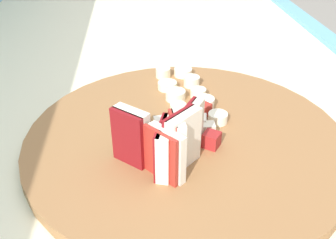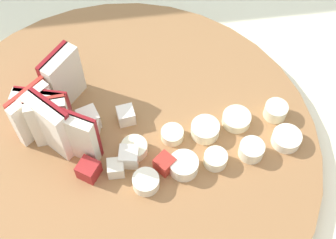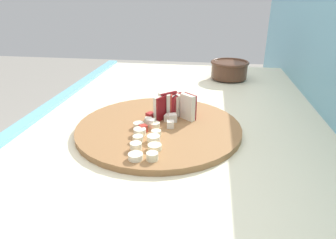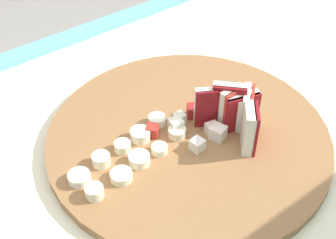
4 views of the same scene
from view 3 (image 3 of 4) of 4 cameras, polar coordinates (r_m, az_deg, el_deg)
The scene contains 6 objects.
tile_backsplash at distance 0.91m, azimuth 28.84°, elevation -19.22°, with size 2.40×0.04×1.36m, color #6BADC6.
cutting_board at distance 0.74m, azimuth -1.78°, elevation -1.57°, with size 0.40×0.40×0.01m, color olive.
apple_wedge_fan at distance 0.78m, azimuth 1.06°, elevation 2.73°, with size 0.08×0.11×0.07m.
apple_dice_pile at distance 0.74m, azimuth -1.85°, elevation -0.19°, with size 0.10×0.08×0.02m.
banana_slice_rows at distance 0.66m, azimuth -4.30°, elevation -3.80°, with size 0.18×0.09×0.02m.
ceramic_bowl at distance 1.19m, azimuth 11.60°, elevation 9.39°, with size 0.15×0.15×0.07m.
Camera 3 is at (0.63, 0.09, 1.26)m, focal length 31.97 mm.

